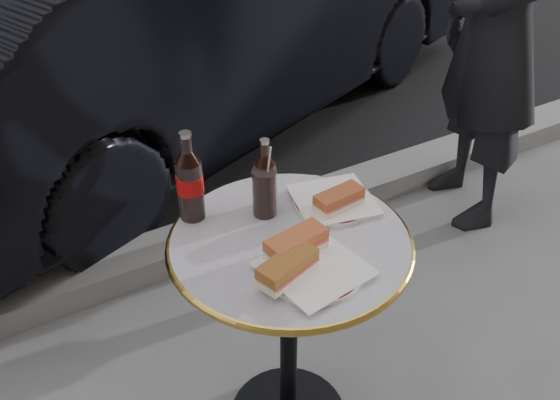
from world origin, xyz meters
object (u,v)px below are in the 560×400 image
bistro_table (289,339)px  pedestrian (499,27)px  plate_right (333,202)px  cola_glass (265,192)px  plate_left (314,271)px  cola_bottle_right (265,174)px  cola_bottle_left (189,176)px  parked_car (198,12)px

bistro_table → pedestrian: size_ratio=0.43×
plate_right → cola_glass: cola_glass is taller
plate_left → pedestrian: 1.52m
cola_bottle_right → plate_right: bearing=-25.3°
bistro_table → cola_bottle_left: bearing=129.8°
bistro_table → parked_car: 2.11m
plate_right → cola_glass: (-0.18, 0.05, 0.06)m
parked_car → pedestrian: size_ratio=2.23×
bistro_table → cola_bottle_right: cola_bottle_right is taller
bistro_table → plate_left: (-0.02, -0.14, 0.37)m
plate_right → cola_bottle_left: cola_bottle_left is taller
bistro_table → cola_glass: 0.45m
cola_bottle_left → pedestrian: (1.48, 0.39, 0.00)m
plate_left → pedestrian: size_ratio=0.13×
parked_car → cola_bottle_left: bearing=134.3°
bistro_table → cola_glass: cola_glass is taller
plate_left → parked_car: bearing=73.5°
cola_bottle_left → parked_car: bearing=66.2°
bistro_table → plate_right: bearing=22.1°
cola_glass → parked_car: (0.62, 1.87, -0.17)m
plate_left → cola_bottle_left: cola_bottle_left is taller
plate_left → cola_bottle_right: bearing=84.1°
plate_left → cola_glass: 0.27m
cola_bottle_right → cola_glass: (-0.02, -0.02, -0.04)m
parked_car → bistro_table: bearing=140.9°
plate_right → pedestrian: bearing=25.0°
pedestrian → plate_left: bearing=-44.4°
plate_left → bistro_table: bearing=83.1°
cola_bottle_left → pedestrian: 1.53m
bistro_table → cola_bottle_left: cola_bottle_left is taller
plate_right → pedestrian: size_ratio=0.13×
parked_car → pedestrian: bearing=-175.7°
parked_car → pedestrian: pedestrian is taller
cola_glass → pedestrian: bearing=19.9°
plate_left → pedestrian: pedestrian is taller
bistro_table → cola_glass: (-0.00, 0.13, 0.43)m
plate_left → cola_bottle_left: 0.40m
plate_right → bistro_table: bearing=-157.9°
cola_bottle_right → parked_car: parked_car is taller
cola_glass → parked_car: parked_car is taller
cola_glass → plate_left: bearing=-93.0°
plate_left → plate_right: size_ratio=1.05×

